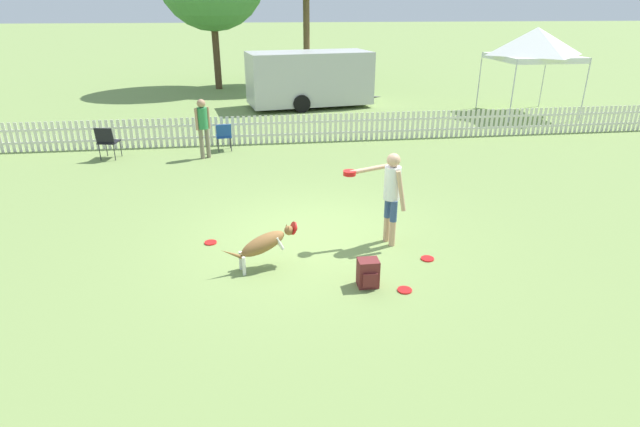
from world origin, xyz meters
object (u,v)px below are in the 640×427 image
at_px(frisbee_near_handler, 427,259).
at_px(frisbee_midfield, 405,290).
at_px(canopy_tent_main, 536,44).
at_px(leaping_dog, 264,243).
at_px(equipment_trailer, 309,78).
at_px(folding_chair_blue_left, 224,135).
at_px(backpack_on_grass, 368,273).
at_px(folding_chair_center, 107,140).
at_px(handler_person, 390,188).
at_px(frisbee_near_dog, 211,243).
at_px(spectator_standing, 203,123).

bearing_deg(frisbee_near_handler, frisbee_midfield, -126.22).
height_order(frisbee_near_handler, canopy_tent_main, canopy_tent_main).
xyz_separation_m(leaping_dog, equipment_trailer, (2.32, 13.60, 0.74)).
bearing_deg(folding_chair_blue_left, backpack_on_grass, 100.50).
height_order(frisbee_near_handler, backpack_on_grass, backpack_on_grass).
bearing_deg(frisbee_midfield, folding_chair_blue_left, 109.79).
bearing_deg(frisbee_midfield, folding_chair_center, 127.97).
relative_size(folding_chair_center, canopy_tent_main, 0.28).
relative_size(handler_person, frisbee_near_dog, 7.64).
bearing_deg(leaping_dog, canopy_tent_main, 121.14).
bearing_deg(equipment_trailer, frisbee_near_dog, -113.53).
height_order(frisbee_near_handler, folding_chair_center, folding_chair_center).
xyz_separation_m(leaping_dog, spectator_standing, (-1.41, 6.50, 0.55)).
distance_m(backpack_on_grass, canopy_tent_main, 14.94).
height_order(leaping_dog, frisbee_near_handler, leaping_dog).
bearing_deg(equipment_trailer, folding_chair_center, -141.75).
distance_m(leaping_dog, spectator_standing, 6.67).
bearing_deg(handler_person, frisbee_near_handler, -158.63).
relative_size(canopy_tent_main, spectator_standing, 1.96).
bearing_deg(frisbee_near_handler, spectator_standing, 121.90).
bearing_deg(folding_chair_blue_left, canopy_tent_main, -167.99).
relative_size(backpack_on_grass, equipment_trailer, 0.07).
height_order(frisbee_midfield, spectator_standing, spectator_standing).
bearing_deg(spectator_standing, frisbee_midfield, 87.86).
distance_m(leaping_dog, backpack_on_grass, 1.72).
distance_m(folding_chair_blue_left, folding_chair_center, 3.13).
relative_size(frisbee_near_handler, frisbee_midfield, 1.00).
height_order(frisbee_near_dog, canopy_tent_main, canopy_tent_main).
xyz_separation_m(folding_chair_center, canopy_tent_main, (14.46, 4.21, 2.05)).
height_order(frisbee_near_dog, spectator_standing, spectator_standing).
xyz_separation_m(frisbee_midfield, folding_chair_center, (-6.04, 7.75, 0.53)).
relative_size(frisbee_near_handler, backpack_on_grass, 0.50).
xyz_separation_m(frisbee_near_handler, folding_chair_center, (-6.71, 6.84, 0.53)).
bearing_deg(canopy_tent_main, frisbee_midfield, -125.14).
bearing_deg(equipment_trailer, backpack_on_grass, -102.22).
relative_size(spectator_standing, equipment_trailer, 0.28).
distance_m(frisbee_midfield, backpack_on_grass, 0.59).
xyz_separation_m(frisbee_near_dog, canopy_tent_main, (11.38, 9.93, 2.58)).
xyz_separation_m(canopy_tent_main, equipment_trailer, (-8.13, 2.64, -1.42)).
relative_size(frisbee_near_dog, folding_chair_center, 0.24).
bearing_deg(leaping_dog, folding_chair_blue_left, 172.03).
xyz_separation_m(handler_person, leaping_dog, (-2.18, -0.60, -0.60)).
bearing_deg(leaping_dog, folding_chair_center, -164.44).
bearing_deg(frisbee_midfield, frisbee_near_dog, 145.60).
relative_size(leaping_dog, frisbee_near_handler, 5.79).
bearing_deg(folding_chair_blue_left, frisbee_near_dog, 83.29).
bearing_deg(frisbee_midfield, canopy_tent_main, 54.86).
bearing_deg(folding_chair_blue_left, frisbee_near_handler, 109.96).
bearing_deg(frisbee_near_handler, equipment_trailer, 91.57).
distance_m(leaping_dog, canopy_tent_main, 15.29).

